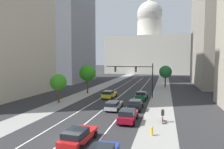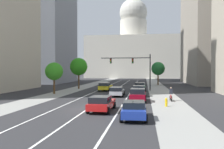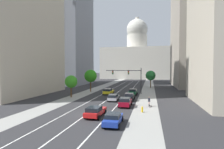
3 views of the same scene
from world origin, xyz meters
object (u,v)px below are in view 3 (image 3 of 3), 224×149
traffic_signal_mast (129,75)px  fire_hydrant (142,109)px  car_silver (114,97)px  car_green (133,92)px  street_tree_far_right (151,76)px  car_blue (113,119)px  cyclist (149,102)px  car_crimson (125,102)px  street_tree_near_left (91,76)px  car_black (129,97)px  street_tree_mid_left (71,82)px  car_red (95,111)px  car_yellow (108,91)px  capitol_building (137,59)px

traffic_signal_mast → fire_hydrant: size_ratio=10.29×
car_silver → car_green: bearing=-20.2°
car_green → street_tree_far_right: (4.25, 18.81, 3.37)m
car_blue → cyclist: bearing=-20.7°
car_crimson → street_tree_near_left: size_ratio=0.71×
car_green → car_silver: size_ratio=0.90×
car_blue → car_crimson: bearing=-1.2°
cyclist → car_black: bearing=34.0°
street_tree_near_left → street_tree_mid_left: size_ratio=1.24×
car_blue → fire_hydrant: bearing=-25.4°
traffic_signal_mast → fire_hydrant: (4.20, -19.95, -4.35)m
car_red → car_yellow: 21.57m
car_green → street_tree_far_right: bearing=-10.8°
car_green → traffic_signal_mast: (-1.15, 2.18, 4.02)m
fire_hydrant → car_yellow: bearing=117.8°
car_green → car_black: bearing=-178.0°
car_green → street_tree_mid_left: size_ratio=0.85×
capitol_building → car_silver: size_ratio=9.39×
car_green → street_tree_near_left: (-12.40, 4.20, 3.68)m
capitol_building → car_blue: bearing=-87.4°
street_tree_far_right → car_green: bearing=-102.7°
cyclist → street_tree_mid_left: (-17.54, 6.78, 2.72)m
car_crimson → street_tree_mid_left: 15.78m
cyclist → street_tree_near_left: bearing=40.0°
capitol_building → car_blue: capitol_building is taller
car_green → capitol_building: bearing=5.4°
car_silver → fire_hydrant: (6.17, -8.94, -0.28)m
car_black → car_yellow: 9.95m
capitol_building → street_tree_mid_left: 84.20m
capitol_building → street_tree_far_right: size_ratio=7.63×
car_red → fire_hydrant: (6.18, 3.72, -0.28)m
car_black → traffic_signal_mast: 10.91m
capitol_building → car_blue: 102.23m
street_tree_mid_left → car_silver: bearing=-13.2°
car_black → car_silver: car_black is taller
car_red → car_crimson: (3.12, 7.42, 0.07)m
car_silver → cyclist: 8.35m
car_crimson → cyclist: 4.12m
car_black → street_tree_far_right: size_ratio=0.74×
car_red → car_crimson: bearing=-20.9°
car_yellow → traffic_signal_mast: traffic_signal_mast is taller
car_silver → cyclist: (7.13, -4.35, 0.11)m
car_crimson → car_yellow: (-6.23, 13.92, -0.02)m
car_green → traffic_signal_mast: traffic_signal_mast is taller
car_black → street_tree_mid_left: 13.87m
fire_hydrant → car_black: bearing=107.2°
car_crimson → street_tree_mid_left: street_tree_mid_left is taller
car_silver → car_yellow: car_yellow is taller
capitol_building → fire_hydrant: 95.72m
car_red → car_blue: 4.39m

